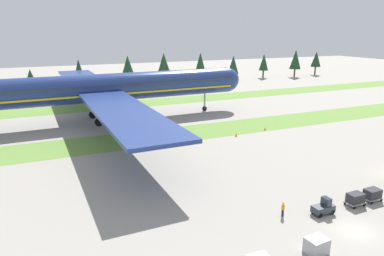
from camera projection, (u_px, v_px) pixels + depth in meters
The scene contains 12 objects.
ground_plane at pixel (355, 231), 37.49m from camera, with size 400.00×400.00×0.00m, color gray.
grass_strip_near at pixel (196, 132), 73.78m from camera, with size 320.00×10.85×0.01m, color olive.
grass_strip_far at pixel (149, 103), 103.56m from camera, with size 320.00×10.85×0.01m, color olive.
airliner at pixel (103, 88), 80.45m from camera, with size 71.33×87.19×21.77m.
baggage_tug at pixel (324, 207), 40.79m from camera, with size 2.62×1.35×1.97m.
cargo_dolly_lead at pixel (355, 198), 42.76m from camera, with size 2.23×1.54×1.55m.
cargo_dolly_second at pixel (372, 194), 43.92m from camera, with size 2.23×1.54×1.55m.
ground_crew_marshaller at pixel (283, 209), 40.24m from camera, with size 0.36×0.55×1.74m.
uld_container_1 at pixel (317, 246), 33.59m from camera, with size 2.00×1.60×1.57m, color #A3A3A8.
taxiway_marker_0 at pixel (265, 129), 75.08m from camera, with size 0.44×0.44×0.64m, color orange.
taxiway_marker_1 at pixel (236, 135), 70.55m from camera, with size 0.44×0.44×0.69m, color orange.
distant_tree_line at pixel (129, 67), 130.44m from camera, with size 188.40×10.04×12.03m.
Camera 1 is at (-29.02, -23.59, 20.55)m, focal length 33.17 mm.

